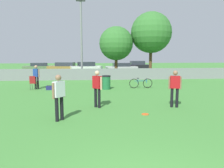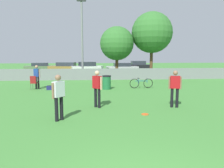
# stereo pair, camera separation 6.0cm
# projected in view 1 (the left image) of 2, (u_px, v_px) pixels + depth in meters

# --- Properties ---
(fence_backline) EXTENTS (27.93, 0.07, 1.21)m
(fence_backline) POSITION_uv_depth(u_px,v_px,m) (102.00, 74.00, 20.99)
(fence_backline) COLOR gray
(fence_backline) RESTS_ON ground_plane
(light_pole) EXTENTS (0.90, 0.36, 7.88)m
(light_pole) POSITION_uv_depth(u_px,v_px,m) (81.00, 32.00, 21.60)
(light_pole) COLOR gray
(light_pole) RESTS_ON ground_plane
(tree_near_pole) EXTENTS (3.51, 3.51, 5.34)m
(tree_near_pole) POSITION_uv_depth(u_px,v_px,m) (116.00, 44.00, 22.71)
(tree_near_pole) COLOR brown
(tree_near_pole) RESTS_ON ground_plane
(tree_far_right) EXTENTS (4.31, 4.31, 6.89)m
(tree_far_right) POSITION_uv_depth(u_px,v_px,m) (151.00, 33.00, 23.05)
(tree_far_right) COLOR brown
(tree_far_right) RESTS_ON ground_plane
(player_thrower_red) EXTENTS (0.56, 0.33, 1.71)m
(player_thrower_red) POSITION_uv_depth(u_px,v_px,m) (175.00, 86.00, 10.00)
(player_thrower_red) COLOR black
(player_thrower_red) RESTS_ON ground_plane
(player_receiver_white) EXTENTS (0.44, 0.46, 1.71)m
(player_receiver_white) POSITION_uv_depth(u_px,v_px,m) (59.00, 94.00, 7.95)
(player_receiver_white) COLOR black
(player_receiver_white) RESTS_ON ground_plane
(player_defender_red) EXTENTS (0.45, 0.46, 1.71)m
(player_defender_red) POSITION_uv_depth(u_px,v_px,m) (97.00, 86.00, 9.96)
(player_defender_red) COLOR black
(player_defender_red) RESTS_ON ground_plane
(spectator_in_blue) EXTENTS (0.50, 0.39, 1.68)m
(spectator_in_blue) POSITION_uv_depth(u_px,v_px,m) (36.00, 75.00, 15.39)
(spectator_in_blue) COLOR black
(spectator_in_blue) RESTS_ON ground_plane
(frisbee_disc) EXTENTS (0.30, 0.30, 0.03)m
(frisbee_disc) POSITION_uv_depth(u_px,v_px,m) (145.00, 114.00, 8.90)
(frisbee_disc) COLOR #E5591E
(frisbee_disc) RESTS_ON ground_plane
(folding_chair_sideline) EXTENTS (0.45, 0.45, 0.96)m
(folding_chair_sideline) POSITION_uv_depth(u_px,v_px,m) (33.00, 82.00, 15.11)
(folding_chair_sideline) COLOR #333338
(folding_chair_sideline) RESTS_ON ground_plane
(bicycle_sideline) EXTENTS (1.71, 0.44, 0.74)m
(bicycle_sideline) POSITION_uv_depth(u_px,v_px,m) (141.00, 83.00, 15.89)
(bicycle_sideline) COLOR black
(bicycle_sideline) RESTS_ON ground_plane
(trash_bin) EXTENTS (0.60, 0.60, 0.97)m
(trash_bin) POSITION_uv_depth(u_px,v_px,m) (106.00, 82.00, 15.33)
(trash_bin) COLOR #1E6638
(trash_bin) RESTS_ON ground_plane
(gear_bag_sideline) EXTENTS (0.61, 0.34, 0.30)m
(gear_bag_sideline) POSITION_uv_depth(u_px,v_px,m) (51.00, 88.00, 15.15)
(gear_bag_sideline) COLOR navy
(gear_bag_sideline) RESTS_ON ground_plane
(parked_car_olive) EXTENTS (4.67, 2.50, 1.26)m
(parked_car_olive) POSITION_uv_depth(u_px,v_px,m) (39.00, 67.00, 31.51)
(parked_car_olive) COLOR black
(parked_car_olive) RESTS_ON ground_plane
(parked_car_tan) EXTENTS (4.84, 2.54, 1.40)m
(parked_car_tan) POSITION_uv_depth(u_px,v_px,m) (65.00, 67.00, 29.56)
(parked_car_tan) COLOR black
(parked_car_tan) RESTS_ON ground_plane
(parked_car_white) EXTENTS (4.27, 2.48, 1.49)m
(parked_car_white) POSITION_uv_depth(u_px,v_px,m) (86.00, 68.00, 28.51)
(parked_car_white) COLOR black
(parked_car_white) RESTS_ON ground_plane
(parked_car_silver) EXTENTS (4.34, 1.81, 1.32)m
(parked_car_silver) POSITION_uv_depth(u_px,v_px,m) (121.00, 68.00, 29.63)
(parked_car_silver) COLOR black
(parked_car_silver) RESTS_ON ground_plane
(parked_car_dark) EXTENTS (3.92, 1.68, 1.50)m
(parked_car_dark) POSITION_uv_depth(u_px,v_px,m) (137.00, 66.00, 32.65)
(parked_car_dark) COLOR black
(parked_car_dark) RESTS_ON ground_plane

